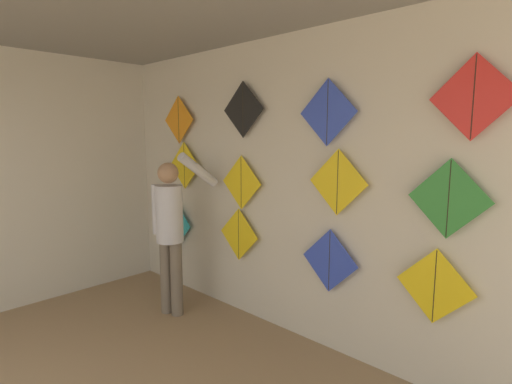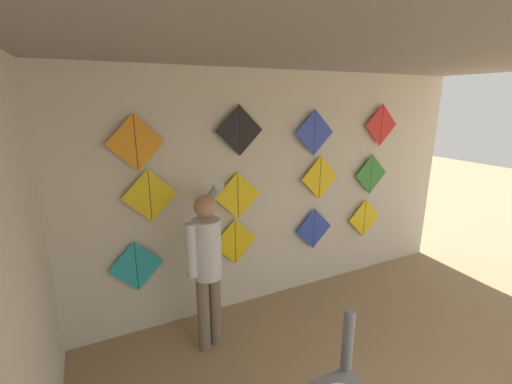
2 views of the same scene
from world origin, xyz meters
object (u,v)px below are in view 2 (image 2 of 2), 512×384
kite_2 (314,229)px  kite_11 (381,125)px  kite_4 (150,196)px  kite_3 (364,218)px  kite_1 (235,242)px  kite_10 (315,133)px  kite_7 (371,174)px  kite_0 (136,266)px  kite_8 (136,143)px  kite_9 (239,131)px  kite_6 (320,178)px  shopkeeper (207,259)px  kite_5 (238,196)px

kite_2 → kite_11: (1.04, 0.00, 1.31)m
kite_4 → kite_11: 3.13m
kite_3 → kite_1: bearing=180.0°
kite_10 → kite_11: 1.09m
kite_11 → kite_3: bearing=180.0°
kite_3 → kite_7: kite_7 is taller
kite_0 → kite_8: bearing=0.0°
kite_0 → kite_9: size_ratio=1.00×
kite_3 → kite_9: 2.33m
kite_4 → kite_6: 2.10m
kite_1 → kite_3: 2.00m
shopkeeper → kite_6: size_ratio=3.12×
kite_5 → kite_7: bearing=0.0°
kite_2 → kite_11: kite_11 is taller
kite_4 → kite_8: 0.54m
shopkeeper → kite_5: size_ratio=3.12×
kite_0 → kite_4: 0.76m
kite_1 → kite_3: kite_1 is taller
kite_2 → kite_7: bearing=0.0°
kite_7 → kite_11: (0.11, 0.00, 0.66)m
kite_5 → kite_4: bearing=180.0°
kite_3 → kite_7: 0.63m
kite_2 → kite_10: bearing=180.0°
kite_6 → kite_9: 1.28m
kite_8 → kite_9: kite_9 is taller
kite_0 → kite_9: 1.79m
kite_1 → kite_11: kite_11 is taller
kite_3 → kite_10: kite_10 is taller
kite_8 → shopkeeper: bearing=-44.8°
kite_7 → kite_3: bearing=180.0°
kite_9 → kite_11: 2.08m
kite_0 → kite_6: kite_6 is taller
kite_1 → kite_4: kite_4 is taller
kite_0 → kite_1: kite_1 is taller
shopkeeper → kite_10: bearing=2.1°
kite_5 → kite_3: bearing=0.0°
kite_2 → kite_1: bearing=180.0°
kite_3 → kite_7: size_ratio=1.00×
kite_11 → shopkeeper: bearing=-169.5°
kite_5 → kite_6: bearing=0.0°
kite_5 → kite_9: size_ratio=1.00×
shopkeeper → kite_8: size_ratio=3.12×
kite_1 → kite_0: bearing=180.0°
kite_2 → kite_4: size_ratio=1.00×
kite_5 → kite_11: (2.11, 0.00, 0.72)m
kite_6 → kite_1: bearing=180.0°
kite_2 → kite_11: bearing=0.0°
kite_6 → kite_11: size_ratio=1.00×
kite_11 → kite_4: bearing=180.0°
kite_7 → kite_0: bearing=180.0°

